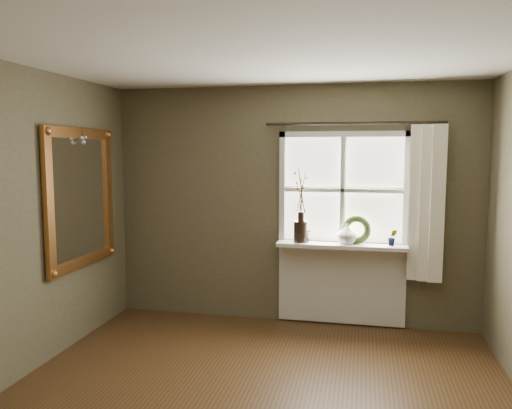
{
  "coord_description": "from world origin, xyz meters",
  "views": [
    {
      "loc": [
        0.76,
        -3.14,
        1.9
      ],
      "look_at": [
        -0.25,
        1.55,
        1.38
      ],
      "focal_mm": 35.0,
      "sensor_mm": 36.0,
      "label": 1
    }
  ],
  "objects_px": {
    "dark_jug": "(301,232)",
    "cream_vase": "(347,234)",
    "wreath": "(356,233)",
    "gilt_mirror": "(81,198)"
  },
  "relations": [
    {
      "from": "wreath",
      "to": "gilt_mirror",
      "type": "xyz_separation_m",
      "value": [
        -2.67,
        -0.88,
        0.4
      ]
    },
    {
      "from": "wreath",
      "to": "dark_jug",
      "type": "bearing_deg",
      "value": 178.61
    },
    {
      "from": "dark_jug",
      "to": "cream_vase",
      "type": "relative_size",
      "value": 1.05
    },
    {
      "from": "dark_jug",
      "to": "wreath",
      "type": "bearing_deg",
      "value": 3.92
    },
    {
      "from": "cream_vase",
      "to": "wreath",
      "type": "bearing_deg",
      "value": 22.1
    },
    {
      "from": "cream_vase",
      "to": "dark_jug",
      "type": "bearing_deg",
      "value": 180.0
    },
    {
      "from": "gilt_mirror",
      "to": "dark_jug",
      "type": "bearing_deg",
      "value": 21.9
    },
    {
      "from": "wreath",
      "to": "gilt_mirror",
      "type": "relative_size",
      "value": 0.22
    },
    {
      "from": "wreath",
      "to": "gilt_mirror",
      "type": "distance_m",
      "value": 2.84
    },
    {
      "from": "dark_jug",
      "to": "gilt_mirror",
      "type": "relative_size",
      "value": 0.17
    }
  ]
}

